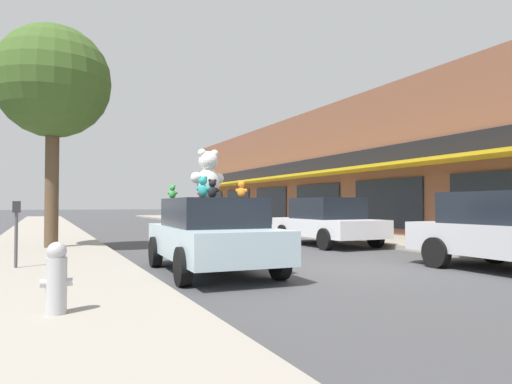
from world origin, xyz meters
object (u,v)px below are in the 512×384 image
at_px(plush_art_car, 212,233).
at_px(parked_car_far_center, 327,221).
at_px(teddy_bear_red, 202,193).
at_px(teddy_bear_green, 172,192).
at_px(street_tree, 53,83).
at_px(parking_meter, 16,225).
at_px(teddy_bear_orange, 241,189).
at_px(teddy_bear_giant, 208,175).
at_px(fire_hydrant, 56,278).
at_px(teddy_bear_teal, 203,187).
at_px(teddy_bear_black, 212,189).
at_px(teddy_bear_cream, 207,193).

xyz_separation_m(plush_art_car, parked_car_far_center, (5.47, 4.10, 0.03)).
bearing_deg(teddy_bear_red, teddy_bear_green, 37.96).
distance_m(street_tree, parking_meter, 5.84).
bearing_deg(teddy_bear_orange, plush_art_car, -39.92).
xyz_separation_m(teddy_bear_giant, street_tree, (-2.83, 5.31, 2.87)).
height_order(teddy_bear_giant, teddy_bear_green, teddy_bear_giant).
relative_size(plush_art_car, fire_hydrant, 5.30).
bearing_deg(teddy_bear_teal, plush_art_car, -69.17).
bearing_deg(parked_car_far_center, teddy_bear_teal, -139.98).
distance_m(parked_car_far_center, parking_meter, 9.38).
xyz_separation_m(teddy_bear_red, parked_car_far_center, (5.34, 3.06, -0.81)).
xyz_separation_m(plush_art_car, teddy_bear_red, (0.13, 1.04, 0.84)).
bearing_deg(teddy_bear_red, teddy_bear_giant, 111.59).
relative_size(teddy_bear_red, teddy_bear_black, 0.81).
distance_m(teddy_bear_black, street_tree, 7.28).
distance_m(teddy_bear_red, teddy_bear_black, 1.42).
distance_m(teddy_bear_cream, parking_meter, 3.78).
height_order(teddy_bear_giant, teddy_bear_orange, teddy_bear_giant).
xyz_separation_m(teddy_bear_teal, parking_meter, (-3.00, 2.20, -0.70)).
bearing_deg(teddy_bear_black, teddy_bear_red, -91.75).
bearing_deg(teddy_bear_orange, teddy_bear_green, -30.11).
bearing_deg(teddy_bear_green, parked_car_far_center, -128.24).
xyz_separation_m(teddy_bear_green, fire_hydrant, (-2.33, -3.99, -1.08)).
height_order(teddy_bear_giant, teddy_bear_teal, teddy_bear_giant).
distance_m(teddy_bear_giant, teddy_bear_red, 0.82).
bearing_deg(teddy_bear_cream, plush_art_car, 74.44).
bearing_deg(teddy_bear_teal, parking_meter, 12.96).
relative_size(teddy_bear_teal, teddy_bear_red, 1.29).
relative_size(teddy_bear_teal, teddy_bear_black, 1.04).
relative_size(teddy_bear_orange, fire_hydrant, 0.39).
bearing_deg(teddy_bear_teal, teddy_bear_black, -74.99).
relative_size(plush_art_car, teddy_bear_green, 14.05).
bearing_deg(street_tree, parked_car_far_center, -10.34).
bearing_deg(parking_meter, teddy_bear_black, -26.21).
distance_m(plush_art_car, teddy_bear_black, 0.95).
xyz_separation_m(teddy_bear_red, fire_hydrant, (-3.02, -4.08, -1.07)).
bearing_deg(teddy_bear_giant, parking_meter, -22.74).
relative_size(teddy_bear_green, parking_meter, 0.23).
height_order(parked_car_far_center, street_tree, street_tree).
bearing_deg(parking_meter, teddy_bear_red, -4.11).
distance_m(teddy_bear_cream, parked_car_far_center, 6.18).
bearing_deg(parking_meter, teddy_bear_cream, -5.55).
distance_m(teddy_bear_giant, teddy_bear_cream, 0.76).
height_order(teddy_bear_red, parked_car_far_center, teddy_bear_red).
distance_m(teddy_bear_cream, street_tree, 6.44).
bearing_deg(parking_meter, teddy_bear_giant, -15.83).
distance_m(teddy_bear_giant, teddy_bear_teal, 1.34).
distance_m(plush_art_car, teddy_bear_cream, 1.26).
bearing_deg(fire_hydrant, teddy_bear_green, 59.64).
bearing_deg(street_tree, parking_meter, -98.92).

